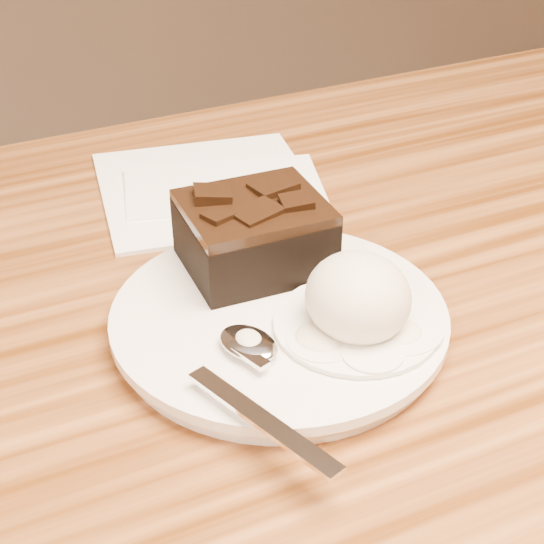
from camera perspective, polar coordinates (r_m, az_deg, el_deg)
name	(u,v)px	position (r m, az deg, el deg)	size (l,w,h in m)	color
plate	(279,323)	(0.54, 0.46, -3.33)	(0.21, 0.21, 0.02)	white
brownie	(254,239)	(0.57, -1.16, 2.18)	(0.09, 0.08, 0.04)	black
ice_cream_scoop	(358,297)	(0.51, 5.65, -1.66)	(0.06, 0.07, 0.05)	#F5E6CE
melt_puddle	(356,325)	(0.52, 5.53, -3.48)	(0.10, 0.10, 0.00)	white
spoon	(249,345)	(0.50, -1.54, -4.82)	(0.03, 0.16, 0.01)	silver
napkin	(207,186)	(0.71, -4.25, 5.63)	(0.17, 0.17, 0.01)	white
crumb_a	(246,334)	(0.51, -1.72, -4.08)	(0.01, 0.01, 0.00)	black
crumb_b	(341,337)	(0.51, 4.51, -4.24)	(0.01, 0.01, 0.00)	black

